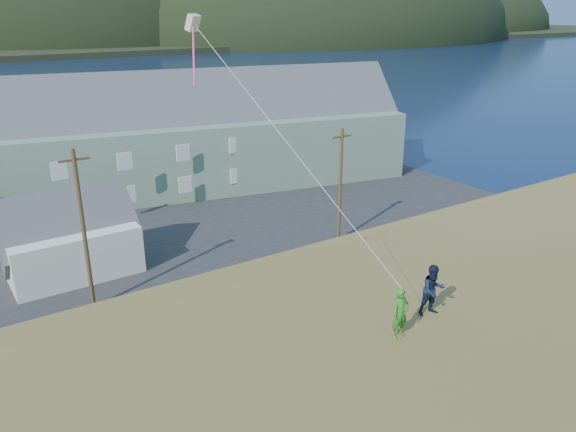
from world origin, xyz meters
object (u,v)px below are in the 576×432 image
object	(u,v)px
kite_flyer_green	(400,313)
kite_flyer_navy	(433,290)
lodge	(209,132)
shed_white	(69,237)

from	to	relation	value
kite_flyer_green	kite_flyer_navy	bearing A→B (deg)	13.22
lodge	kite_flyer_navy	size ratio (longest dim) A/B	23.05
shed_white	kite_flyer_green	bearing A→B (deg)	-81.69
lodge	kite_flyer_navy	distance (m)	39.58
kite_flyer_green	lodge	bearing A→B (deg)	73.00
kite_flyer_green	kite_flyer_navy	world-z (taller)	kite_flyer_navy
lodge	kite_flyer_green	xyz separation A→B (m)	(-12.27, -38.46, 2.88)
lodge	kite_flyer_navy	world-z (taller)	lodge
shed_white	lodge	bearing A→B (deg)	37.52
shed_white	kite_flyer_navy	distance (m)	26.30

